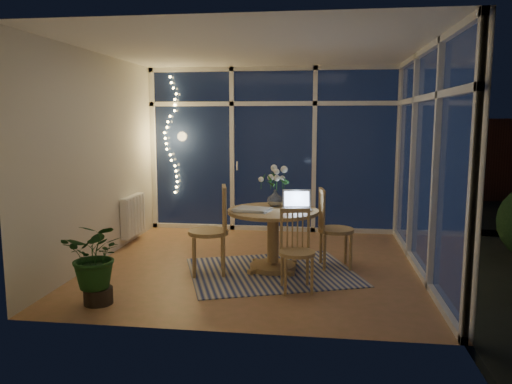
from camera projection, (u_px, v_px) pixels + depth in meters
The scene contains 25 objects.
floor at pixel (257, 265), 6.18m from camera, with size 4.00×4.00×0.00m, color olive.
ceiling at pixel (257, 49), 5.81m from camera, with size 4.00×4.00×0.00m, color silver.
wall_back at pixel (273, 150), 7.96m from camera, with size 4.00×0.04×2.60m, color silver.
wall_front at pixel (225, 180), 4.03m from camera, with size 4.00×0.04×2.60m, color silver.
wall_left at pixel (99, 158), 6.26m from camera, with size 0.04×4.00×2.60m, color silver.
wall_right at pixel (429, 162), 5.73m from camera, with size 0.04×4.00×2.60m, color silver.
window_wall_back at pixel (273, 150), 7.92m from camera, with size 4.00×0.10×2.60m, color white.
window_wall_right at pixel (425, 162), 5.74m from camera, with size 0.10×4.00×2.60m, color white.
radiator at pixel (133, 215), 7.26m from camera, with size 0.10×0.70×0.58m, color white.
fairy_lights at pixel (171, 136), 8.02m from camera, with size 0.24×0.10×1.85m, color #FBCD64, non-canonical shape.
garden_patio at pixel (309, 203), 11.03m from camera, with size 12.00×6.00×0.10m, color black.
garden_fence at pixel (288, 158), 11.45m from camera, with size 11.00×0.08×1.80m, color #3B1F15.
neighbour_roof at pixel (306, 105), 14.16m from camera, with size 7.00×3.00×2.20m, color #30343A.
garden_shrubs at pixel (239, 190), 9.56m from camera, with size 0.90×0.90×0.90m, color black.
rug at pixel (272, 272), 5.87m from camera, with size 1.88×1.51×0.01m, color beige.
dining_table at pixel (273, 240), 5.92m from camera, with size 1.07×1.07×0.73m, color olive.
chair_left at pixel (208, 230), 5.74m from camera, with size 0.49×0.49×1.05m, color olive.
chair_right at pixel (336, 228), 6.00m from camera, with size 0.45×0.45×0.98m, color olive.
chair_front at pixel (297, 251), 5.18m from camera, with size 0.40×0.40×0.87m, color olive.
laptop at pixel (297, 200), 5.83m from camera, with size 0.33×0.29×0.24m, color silver, non-canonical shape.
flower_vase at pixel (275, 198), 6.08m from camera, with size 0.20×0.20×0.21m, color silver.
bowl at pixel (297, 205), 6.06m from camera, with size 0.15×0.15×0.04m, color white.
newspapers at pixel (254, 210), 5.81m from camera, with size 0.40×0.30×0.02m, color beige.
phone at pixel (286, 209), 5.87m from camera, with size 0.12×0.06×0.01m, color black.
potted_plant at pixel (97, 266), 4.82m from camera, with size 0.54×0.47×0.76m, color #184419.
Camera 1 is at (0.78, -5.94, 1.79)m, focal length 35.00 mm.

